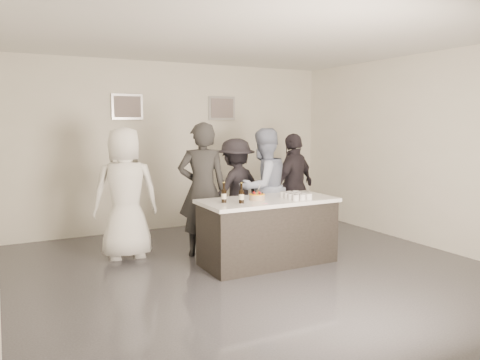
{
  "coord_description": "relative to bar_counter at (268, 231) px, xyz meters",
  "views": [
    {
      "loc": [
        -2.94,
        -5.13,
        1.94
      ],
      "look_at": [
        0.0,
        0.5,
        1.15
      ],
      "focal_mm": 35.0,
      "sensor_mm": 36.0,
      "label": 1
    }
  ],
  "objects": [
    {
      "name": "floor",
      "position": [
        -0.3,
        -0.26,
        -0.45
      ],
      "size": [
        6.0,
        6.0,
        0.0
      ],
      "primitive_type": "plane",
      "color": "#3D3D42",
      "rests_on": "ground"
    },
    {
      "name": "person_guest_back",
      "position": [
        0.26,
        1.48,
        0.39
      ],
      "size": [
        1.22,
        0.93,
        1.67
      ],
      "primitive_type": "imported",
      "rotation": [
        0.0,
        0.0,
        3.46
      ],
      "color": "black",
      "rests_on": "ground"
    },
    {
      "name": "beer_bottle_a",
      "position": [
        -0.66,
        0.01,
        0.58
      ],
      "size": [
        0.07,
        0.07,
        0.26
      ],
      "primitive_type": "cylinder",
      "color": "black",
      "rests_on": "bar_counter"
    },
    {
      "name": "cake",
      "position": [
        -0.18,
        -0.01,
        0.49
      ],
      "size": [
        0.21,
        0.21,
        0.07
      ],
      "primitive_type": "cylinder",
      "color": "#FCA81A",
      "rests_on": "bar_counter"
    },
    {
      "name": "person_guest_right",
      "position": [
        1.13,
        1.03,
        0.43
      ],
      "size": [
        1.11,
        0.81,
        1.75
      ],
      "primitive_type": "imported",
      "rotation": [
        0.0,
        0.0,
        3.56
      ],
      "color": "#28242A",
      "rests_on": "ground"
    },
    {
      "name": "bar_counter",
      "position": [
        0.0,
        0.0,
        0.0
      ],
      "size": [
        1.86,
        0.86,
        0.9
      ],
      "primitive_type": "cube",
      "color": "white",
      "rests_on": "ground"
    },
    {
      "name": "wall_back",
      "position": [
        -0.3,
        2.74,
        1.05
      ],
      "size": [
        6.0,
        0.04,
        3.0
      ],
      "primitive_type": "cube",
      "color": "silver",
      "rests_on": "ground"
    },
    {
      "name": "person_guest_left",
      "position": [
        -1.66,
        1.16,
        0.49
      ],
      "size": [
        0.99,
        0.72,
        1.88
      ],
      "primitive_type": "imported",
      "rotation": [
        0.0,
        0.0,
        3.01
      ],
      "color": "white",
      "rests_on": "ground"
    },
    {
      "name": "candles",
      "position": [
        -0.35,
        -0.32,
        0.45
      ],
      "size": [
        0.24,
        0.08,
        0.01
      ],
      "primitive_type": "cube",
      "color": "pink",
      "rests_on": "bar_counter"
    },
    {
      "name": "wall_front",
      "position": [
        -0.3,
        -3.26,
        1.05
      ],
      "size": [
        6.0,
        0.04,
        3.0
      ],
      "primitive_type": "cube",
      "color": "silver",
      "rests_on": "ground"
    },
    {
      "name": "tumbler_cluster",
      "position": [
        0.37,
        -0.13,
        0.49
      ],
      "size": [
        0.3,
        0.4,
        0.08
      ],
      "primitive_type": "cube",
      "color": "yellow",
      "rests_on": "bar_counter"
    },
    {
      "name": "ceiling",
      "position": [
        -0.3,
        -0.26,
        2.55
      ],
      "size": [
        6.0,
        6.0,
        0.0
      ],
      "primitive_type": "plane",
      "rotation": [
        3.14,
        0.0,
        0.0
      ],
      "color": "white"
    },
    {
      "name": "person_main_black",
      "position": [
        -0.63,
        0.78,
        0.52
      ],
      "size": [
        0.83,
        0.69,
        1.94
      ],
      "primitive_type": "imported",
      "rotation": [
        0.0,
        0.0,
        2.77
      ],
      "color": "#262626",
      "rests_on": "ground"
    },
    {
      "name": "picture_right",
      "position": [
        0.6,
        2.71,
        1.75
      ],
      "size": [
        0.54,
        0.04,
        0.44
      ],
      "primitive_type": "cube",
      "color": "#B2B2B7",
      "rests_on": "wall_back"
    },
    {
      "name": "wall_right",
      "position": [
        2.7,
        -0.26,
        1.05
      ],
      "size": [
        0.04,
        6.0,
        3.0
      ],
      "primitive_type": "cube",
      "color": "silver",
      "rests_on": "ground"
    },
    {
      "name": "beer_bottle_b",
      "position": [
        -0.48,
        -0.14,
        0.58
      ],
      "size": [
        0.07,
        0.07,
        0.26
      ],
      "primitive_type": "cylinder",
      "color": "black",
      "rests_on": "bar_counter"
    },
    {
      "name": "person_main_blue",
      "position": [
        0.43,
        0.85,
        0.47
      ],
      "size": [
        1.02,
        0.87,
        1.85
      ],
      "primitive_type": "imported",
      "rotation": [
        0.0,
        0.0,
        3.35
      ],
      "color": "#94A1C1",
      "rests_on": "ground"
    },
    {
      "name": "picture_left",
      "position": [
        -1.2,
        2.71,
        1.75
      ],
      "size": [
        0.54,
        0.04,
        0.44
      ],
      "primitive_type": "cube",
      "color": "#B2B2B7",
      "rests_on": "wall_back"
    }
  ]
}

